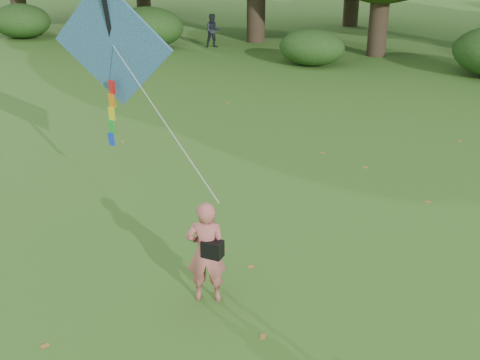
% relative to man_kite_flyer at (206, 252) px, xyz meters
% --- Properties ---
extents(ground, '(100.00, 100.00, 0.00)m').
position_rel_man_kite_flyer_xyz_m(ground, '(0.57, -0.77, -0.82)').
color(ground, '#265114').
rests_on(ground, ground).
extents(man_kite_flyer, '(0.70, 0.58, 1.64)m').
position_rel_man_kite_flyer_xyz_m(man_kite_flyer, '(0.00, 0.00, 0.00)').
color(man_kite_flyer, '#C2625B').
rests_on(man_kite_flyer, ground).
extents(bystander_left, '(0.93, 0.89, 1.51)m').
position_rel_man_kite_flyer_xyz_m(bystander_left, '(-8.67, 18.10, -0.06)').
color(bystander_left, '#20262B').
rests_on(bystander_left, ground).
extents(crossbody_bag, '(0.43, 0.20, 0.68)m').
position_rel_man_kite_flyer_xyz_m(crossbody_bag, '(0.12, -0.03, 0.11)').
color(crossbody_bag, black).
rests_on(crossbody_bag, ground).
extents(flying_kite, '(4.35, 2.57, 3.16)m').
position_rel_man_kite_flyer_xyz_m(flying_kite, '(-2.87, 2.11, 2.44)').
color(flying_kite, '#223296').
rests_on(flying_kite, ground).
extents(shrub_band, '(39.15, 3.22, 1.88)m').
position_rel_man_kite_flyer_xyz_m(shrub_band, '(-0.15, 16.84, 0.04)').
color(shrub_band, '#264919').
rests_on(shrub_band, ground).
extents(fallen_leaves, '(9.41, 12.05, 0.01)m').
position_rel_man_kite_flyer_xyz_m(fallen_leaves, '(0.09, 4.91, -0.81)').
color(fallen_leaves, olive).
rests_on(fallen_leaves, ground).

